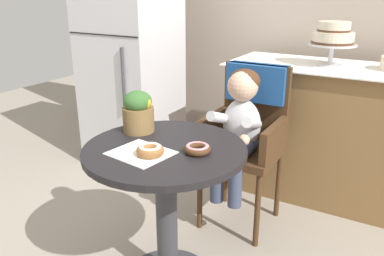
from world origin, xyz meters
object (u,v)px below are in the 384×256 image
Objects in this scene: donut_front at (197,148)px; flower_vase at (138,111)px; donut_mid at (150,150)px; refrigerator at (131,59)px; cafe_table at (166,190)px; wicker_chair at (250,119)px; tiered_cake_stand at (333,37)px; seated_child at (239,121)px.

flower_vase reaches higher than donut_front.
refrigerator is (-1.05, 1.21, 0.10)m from donut_mid.
wicker_chair is at bearing 83.10° from cafe_table.
cafe_table is 6.34× the size of donut_front.
cafe_table is 0.78m from wicker_chair.
wicker_chair is 0.75m from donut_front.
refrigerator reaches higher than tiered_cake_stand.
tiered_cake_stand is at bearing 72.55° from cafe_table.
tiered_cake_stand is (0.32, 0.70, 0.41)m from seated_child.
wicker_chair is 0.16m from seated_child.
wicker_chair is at bearing -16.60° from refrigerator.
seated_child is at bearing 81.35° from cafe_table.
refrigerator reaches higher than flower_vase.
seated_child reaches higher than cafe_table.
flower_vase is at bearing 154.60° from cafe_table.
donut_front is at bearing -83.94° from seated_child.
flower_vase is at bearing 135.69° from donut_mid.
flower_vase is 0.12× the size of refrigerator.
wicker_chair is 3.18× the size of tiered_cake_stand.
flower_vase is 0.67× the size of tiered_cake_stand.
donut_mid is at bearing -106.20° from tiered_cake_stand.
tiered_cake_stand is at bearing 73.80° from donut_mid.
cafe_table is 6.21× the size of donut_mid.
cafe_table is at bearing 89.59° from donut_mid.
donut_mid is (-0.09, -0.71, 0.07)m from seated_child.
seated_child is at bearing -84.89° from wicker_chair.
seated_child is at bearing 58.19° from flower_vase.
tiered_cake_stand reaches higher than wicker_chair.
tiered_cake_stand is (0.63, 1.20, 0.26)m from flower_vase.
donut_mid is 0.07× the size of refrigerator.
wicker_chair is at bearing 64.69° from flower_vase.
wicker_chair reaches higher than donut_front.
donut_front reaches higher than cafe_table.
refrigerator is at bearing 156.52° from seated_child.
seated_child reaches higher than wicker_chair.
wicker_chair is 8.40× the size of donut_front.
cafe_table is 1.56m from refrigerator.
seated_child is at bearing 96.06° from donut_front.
refrigerator reaches higher than donut_mid.
cafe_table is 1.48m from tiered_cake_stand.
seated_child is 3.63× the size of flower_vase.
refrigerator is (-1.46, -0.20, -0.23)m from tiered_cake_stand.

